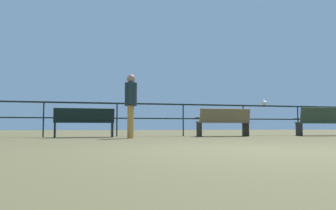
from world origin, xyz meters
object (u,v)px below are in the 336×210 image
object	(u,v)px
person_by_bench	(131,102)
seagull_on_rail	(265,103)
bench_near_left	(84,120)
bench_far_right	(321,120)
bench_near_right	(224,121)

from	to	relation	value
person_by_bench	seagull_on_rail	distance (m)	5.62
bench_near_left	bench_far_right	bearing A→B (deg)	-0.10
bench_near_right	seagull_on_rail	size ratio (longest dim) A/B	3.91
bench_far_right	bench_near_right	bearing A→B (deg)	179.93
bench_near_left	bench_near_right	bearing A→B (deg)	-0.12
person_by_bench	seagull_on_rail	size ratio (longest dim) A/B	3.97
bench_near_left	bench_far_right	distance (m)	8.29
bench_near_right	person_by_bench	xyz separation A→B (m)	(-3.25, -1.03, 0.50)
bench_near_right	person_by_bench	world-z (taller)	person_by_bench
bench_far_right	seagull_on_rail	bearing A→B (deg)	153.68
person_by_bench	seagull_on_rail	xyz separation A→B (m)	(5.29, 1.90, 0.19)
bench_near_right	bench_far_right	xyz separation A→B (m)	(3.80, -0.00, 0.04)
bench_near_left	person_by_bench	distance (m)	1.70
bench_far_right	person_by_bench	world-z (taller)	person_by_bench
bench_near_left	person_by_bench	xyz separation A→B (m)	(1.24, -1.04, 0.51)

